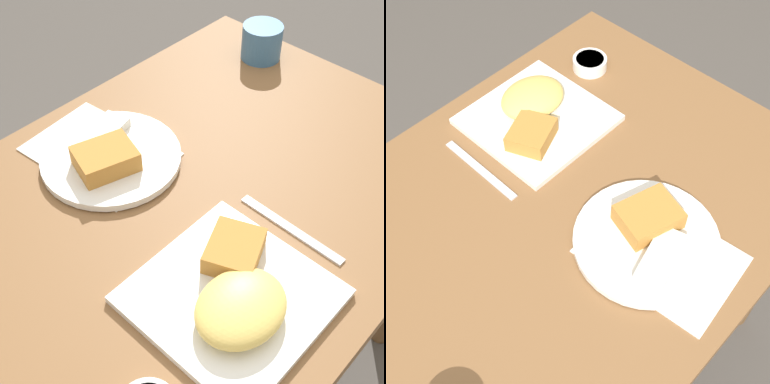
{
  "view_description": "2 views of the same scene",
  "coord_description": "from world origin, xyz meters",
  "views": [
    {
      "loc": [
        -0.51,
        -0.45,
        1.45
      ],
      "look_at": [
        -0.03,
        -0.01,
        0.78
      ],
      "focal_mm": 50.0,
      "sensor_mm": 36.0,
      "label": 1
    },
    {
      "loc": [
        0.39,
        0.43,
        1.59
      ],
      "look_at": [
        -0.03,
        0.03,
        0.81
      ],
      "focal_mm": 50.0,
      "sensor_mm": 36.0,
      "label": 2
    }
  ],
  "objects": [
    {
      "name": "plate_square_near",
      "position": [
        -0.14,
        -0.2,
        0.78
      ],
      "size": [
        0.27,
        0.27,
        0.06
      ],
      "color": "white",
      "rests_on": "dining_table"
    },
    {
      "name": "sauce_ramekin",
      "position": [
        -0.35,
        -0.23,
        0.77
      ],
      "size": [
        0.08,
        0.08,
        0.03
      ],
      "color": "white",
      "rests_on": "dining_table"
    },
    {
      "name": "dining_table",
      "position": [
        0.0,
        0.0,
        0.66
      ],
      "size": [
        1.04,
        0.76,
        0.75
      ],
      "color": "brown",
      "rests_on": "ground_plane"
    },
    {
      "name": "ground_plane",
      "position": [
        0.0,
        0.0,
        0.0
      ],
      "size": [
        8.0,
        8.0,
        0.0
      ],
      "primitive_type": "plane",
      "color": "#4C4742"
    },
    {
      "name": "menu_card",
      "position": [
        -0.06,
        0.21,
        0.76
      ],
      "size": [
        0.22,
        0.29,
        0.0
      ],
      "rotation": [
        0.0,
        0.0,
        0.09
      ],
      "color": "silver",
      "rests_on": "dining_table"
    },
    {
      "name": "plate_oval_far",
      "position": [
        -0.07,
        0.17,
        0.77
      ],
      "size": [
        0.27,
        0.27,
        0.05
      ],
      "color": "white",
      "rests_on": "menu_card"
    },
    {
      "name": "butter_knife",
      "position": [
        0.03,
        -0.18,
        0.76
      ],
      "size": [
        0.02,
        0.21,
        0.0
      ],
      "rotation": [
        0.0,
        0.0,
        1.56
      ],
      "color": "silver",
      "rests_on": "dining_table"
    }
  ]
}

